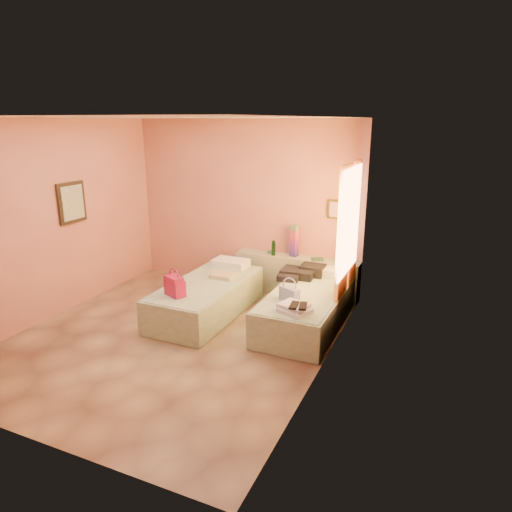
{
  "coord_description": "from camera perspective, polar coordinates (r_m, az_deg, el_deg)",
  "views": [
    {
      "loc": [
        3.2,
        -4.62,
        2.77
      ],
      "look_at": [
        0.81,
        0.85,
        0.99
      ],
      "focal_mm": 32.0,
      "sensor_mm": 36.0,
      "label": 1
    }
  ],
  "objects": [
    {
      "name": "bed_left",
      "position": [
        6.79,
        -6.2,
        -5.26
      ],
      "size": [
        0.91,
        2.0,
        0.5
      ],
      "primitive_type": "cube",
      "rotation": [
        0.0,
        0.0,
        -0.0
      ],
      "color": "#B4CFA6",
      "rests_on": "ground"
    },
    {
      "name": "khaki_garment",
      "position": [
        6.86,
        -4.14,
        -2.46
      ],
      "size": [
        0.35,
        0.28,
        0.06
      ],
      "primitive_type": "cube",
      "rotation": [
        0.0,
        0.0,
        0.03
      ],
      "color": "tan",
      "rests_on": "bed_left"
    },
    {
      "name": "sandal_pair",
      "position": [
        5.57,
        5.3,
        -6.22
      ],
      "size": [
        0.21,
        0.26,
        0.02
      ],
      "primitive_type": "cube",
      "rotation": [
        0.0,
        0.0,
        0.13
      ],
      "color": "black",
      "rests_on": "towel_stack"
    },
    {
      "name": "rainbow_box",
      "position": [
        7.35,
        4.8,
        1.87
      ],
      "size": [
        0.14,
        0.14,
        0.5
      ],
      "primitive_type": "cube",
      "rotation": [
        0.0,
        0.0,
        -0.24
      ],
      "color": "#B21640",
      "rests_on": "headboard_ledge"
    },
    {
      "name": "flower_vase",
      "position": [
        7.09,
        10.98,
        -0.04
      ],
      "size": [
        0.19,
        0.19,
        0.24
      ],
      "primitive_type": "cube",
      "rotation": [
        0.0,
        0.0,
        -0.02
      ],
      "color": "white",
      "rests_on": "headboard_ledge"
    },
    {
      "name": "room_walls",
      "position": [
        6.07,
        -6.34,
        7.23
      ],
      "size": [
        4.02,
        4.51,
        2.81
      ],
      "color": "tan",
      "rests_on": "ground"
    },
    {
      "name": "water_bottle",
      "position": [
        7.41,
        2.2,
        0.98
      ],
      "size": [
        0.07,
        0.07,
        0.24
      ],
      "primitive_type": "cylinder",
      "rotation": [
        0.0,
        0.0,
        0.08
      ],
      "color": "#133418",
      "rests_on": "headboard_ledge"
    },
    {
      "name": "magenta_handbag",
      "position": [
        6.22,
        -10.11,
        -3.67
      ],
      "size": [
        0.34,
        0.27,
        0.28
      ],
      "primitive_type": "cube",
      "rotation": [
        0.0,
        0.0,
        -0.43
      ],
      "color": "#B21640",
      "rests_on": "bed_left"
    },
    {
      "name": "small_dish",
      "position": [
        7.57,
        1.86,
        0.5
      ],
      "size": [
        0.16,
        0.16,
        0.03
      ],
      "primitive_type": "cylinder",
      "rotation": [
        0.0,
        0.0,
        -0.42
      ],
      "color": "#4A8768",
      "rests_on": "headboard_ledge"
    },
    {
      "name": "green_book",
      "position": [
        7.23,
        7.67,
        -0.43
      ],
      "size": [
        0.23,
        0.2,
        0.03
      ],
      "primitive_type": "cube",
      "rotation": [
        0.0,
        0.0,
        0.44
      ],
      "color": "#284B36",
      "rests_on": "headboard_ledge"
    },
    {
      "name": "bed_right",
      "position": [
        6.43,
        6.42,
        -6.53
      ],
      "size": [
        0.91,
        2.0,
        0.5
      ],
      "primitive_type": "cube",
      "rotation": [
        0.0,
        0.0,
        -0.0
      ],
      "color": "#B4CFA6",
      "rests_on": "ground"
    },
    {
      "name": "ground",
      "position": [
        6.27,
        -10.08,
        -9.87
      ],
      "size": [
        4.5,
        4.5,
        0.0
      ],
      "primitive_type": "plane",
      "color": "tan",
      "rests_on": "ground"
    },
    {
      "name": "blue_handbag",
      "position": [
        5.99,
        4.2,
        -4.74
      ],
      "size": [
        0.3,
        0.21,
        0.18
      ],
      "primitive_type": "cube",
      "rotation": [
        0.0,
        0.0,
        -0.39
      ],
      "color": "#3E4B94",
      "rests_on": "bed_right"
    },
    {
      "name": "headboard_ledge",
      "position": [
        7.49,
        5.03,
        -2.48
      ],
      "size": [
        2.05,
        0.3,
        0.65
      ],
      "primitive_type": "cube",
      "color": "#9AA183",
      "rests_on": "ground"
    },
    {
      "name": "towel_stack",
      "position": [
        5.65,
        4.86,
        -6.55
      ],
      "size": [
        0.43,
        0.4,
        0.1
      ],
      "primitive_type": "cube",
      "rotation": [
        0.0,
        0.0,
        -0.36
      ],
      "color": "silver",
      "rests_on": "bed_right"
    },
    {
      "name": "clothes_pile",
      "position": [
        6.87,
        5.62,
        -2.05
      ],
      "size": [
        0.56,
        0.56,
        0.16
      ],
      "primitive_type": "cube",
      "rotation": [
        0.0,
        0.0,
        0.07
      ],
      "color": "black",
      "rests_on": "bed_right"
    }
  ]
}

